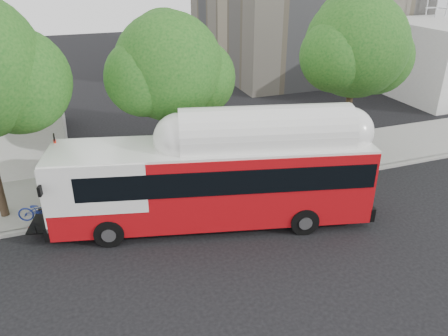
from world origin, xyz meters
name	(u,v)px	position (x,y,z in m)	size (l,w,h in m)	color
ground	(235,245)	(0.00, 0.00, 0.00)	(120.00, 120.00, 0.00)	black
sidewalk	(191,176)	(0.00, 6.50, 0.07)	(60.00, 5.00, 0.15)	gray
curb_strip	(206,199)	(0.00, 3.90, 0.07)	(60.00, 0.30, 0.15)	gray
red_curb_segment	(144,210)	(-3.00, 3.90, 0.08)	(10.00, 0.32, 0.16)	maroon
street_tree_mid	(177,70)	(-0.59, 6.06, 5.91)	(5.75, 5.00, 8.62)	#2D2116
street_tree_right	(362,49)	(9.44, 5.86, 6.26)	(6.21, 5.40, 9.18)	#2D2116
transit_bus	(215,182)	(-0.19, 1.95, 1.98)	(14.48, 5.95, 4.23)	#AF0C11
signal_pole	(61,178)	(-6.34, 4.44, 2.08)	(0.12, 0.38, 4.06)	red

